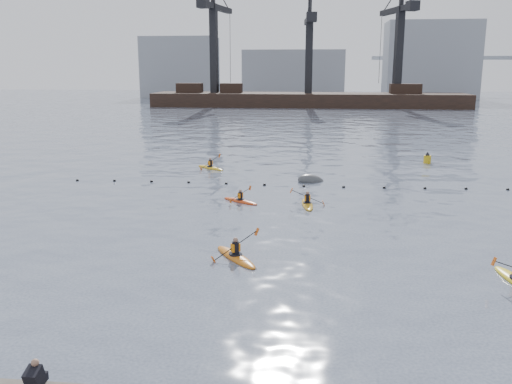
# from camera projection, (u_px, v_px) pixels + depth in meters

# --- Properties ---
(ground) EXTENTS (400.00, 400.00, 0.00)m
(ground) POSITION_uv_depth(u_px,v_px,m) (262.00, 317.00, 19.54)
(ground) COLOR #3D4759
(ground) RESTS_ON ground
(float_line) EXTENTS (33.24, 0.73, 0.24)m
(float_line) POSITION_uv_depth(u_px,v_px,m) (284.00, 185.00, 41.42)
(float_line) COLOR black
(float_line) RESTS_ON ground
(barge_pier) EXTENTS (72.00, 19.30, 29.50)m
(barge_pier) POSITION_uv_depth(u_px,v_px,m) (307.00, 98.00, 125.73)
(barge_pier) COLOR black
(barge_pier) RESTS_ON ground
(skyline) EXTENTS (141.00, 28.00, 22.00)m
(skyline) POSITION_uv_depth(u_px,v_px,m) (318.00, 66.00, 162.85)
(skyline) COLOR gray
(skyline) RESTS_ON ground
(kayaker_0) EXTENTS (2.71, 3.36, 1.45)m
(kayaker_0) POSITION_uv_depth(u_px,v_px,m) (236.00, 256.00, 25.58)
(kayaker_0) COLOR #BF6312
(kayaker_0) RESTS_ON ground
(kayaker_2) EXTENTS (2.81, 2.25, 1.07)m
(kayaker_2) POSITION_uv_depth(u_px,v_px,m) (240.00, 200.00, 36.37)
(kayaker_2) COLOR #C73C12
(kayaker_2) RESTS_ON ground
(kayaker_3) EXTENTS (2.30, 3.37, 1.29)m
(kayaker_3) POSITION_uv_depth(u_px,v_px,m) (307.00, 204.00, 35.45)
(kayaker_3) COLOR #C18C16
(kayaker_3) RESTS_ON ground
(kayaker_5) EXTENTS (3.02, 2.69, 1.34)m
(kayaker_5) POSITION_uv_depth(u_px,v_px,m) (210.00, 167.00, 48.47)
(kayaker_5) COLOR gold
(kayaker_5) RESTS_ON ground
(mooring_buoy) EXTENTS (2.74, 2.16, 1.56)m
(mooring_buoy) POSITION_uv_depth(u_px,v_px,m) (311.00, 181.00, 42.96)
(mooring_buoy) COLOR #3F4245
(mooring_buoy) RESTS_ON ground
(nav_buoy) EXTENTS (0.68, 0.68, 1.25)m
(nav_buoy) POSITION_uv_depth(u_px,v_px,m) (427.00, 159.00, 51.10)
(nav_buoy) COLOR gold
(nav_buoy) RESTS_ON ground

